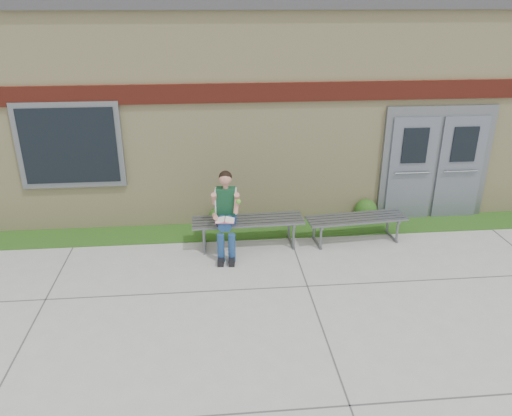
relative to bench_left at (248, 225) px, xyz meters
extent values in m
plane|color=#9E9E99|center=(-0.18, -2.00, -0.40)|extent=(80.00, 80.00, 0.00)
cube|color=#124314|center=(-0.18, 0.60, -0.39)|extent=(16.00, 0.80, 0.02)
cube|color=beige|center=(-0.18, 4.00, 1.60)|extent=(16.00, 6.00, 4.00)
cube|color=#3F3F42|center=(-0.18, 4.00, 3.70)|extent=(16.20, 6.20, 0.20)
cube|color=maroon|center=(-0.18, 0.97, 2.20)|extent=(16.00, 0.06, 0.35)
cube|color=slate|center=(-3.18, 0.96, 1.30)|extent=(1.90, 0.08, 1.60)
cube|color=black|center=(-3.18, 0.92, 1.30)|extent=(1.70, 0.04, 1.40)
cube|color=slate|center=(3.82, 0.96, 0.75)|extent=(2.20, 0.08, 2.30)
cube|color=slate|center=(3.32, 0.91, 0.65)|extent=(0.92, 0.06, 2.10)
cube|color=slate|center=(4.32, 0.91, 0.65)|extent=(0.92, 0.06, 2.10)
cube|color=slate|center=(0.00, 0.00, 0.10)|extent=(2.02, 0.62, 0.04)
cube|color=slate|center=(-0.80, 0.00, -0.17)|extent=(0.07, 0.56, 0.46)
cube|color=slate|center=(0.80, 0.00, -0.17)|extent=(0.07, 0.56, 0.46)
cube|color=slate|center=(2.00, 0.00, 0.06)|extent=(1.87, 0.67, 0.04)
cube|color=slate|center=(1.27, 0.00, -0.19)|extent=(0.09, 0.51, 0.42)
cube|color=slate|center=(2.73, 0.00, -0.19)|extent=(0.09, 0.51, 0.42)
cube|color=navy|center=(-0.38, -0.06, 0.20)|extent=(0.37, 0.28, 0.17)
cube|color=#0F391B|center=(-0.39, -0.08, 0.52)|extent=(0.35, 0.24, 0.48)
sphere|color=tan|center=(-0.39, -0.09, 0.94)|extent=(0.24, 0.24, 0.22)
sphere|color=black|center=(-0.39, -0.07, 0.96)|extent=(0.25, 0.25, 0.23)
cylinder|color=navy|center=(-0.50, -0.31, 0.22)|extent=(0.20, 0.45, 0.16)
cylinder|color=navy|center=(-0.32, -0.33, 0.22)|extent=(0.20, 0.45, 0.16)
cylinder|color=navy|center=(-0.51, -0.56, -0.14)|extent=(0.12, 0.12, 0.52)
cylinder|color=navy|center=(-0.32, -0.58, -0.14)|extent=(0.12, 0.12, 0.52)
cube|color=black|center=(-0.51, -0.64, -0.35)|extent=(0.13, 0.28, 0.10)
cube|color=black|center=(-0.33, -0.65, -0.35)|extent=(0.13, 0.28, 0.10)
cylinder|color=tan|center=(-0.59, -0.12, 0.58)|extent=(0.11, 0.24, 0.27)
cylinder|color=tan|center=(-0.20, -0.16, 0.58)|extent=(0.11, 0.24, 0.27)
cube|color=white|center=(-0.42, -0.45, 0.33)|extent=(0.34, 0.26, 0.02)
cube|color=#D44F7A|center=(-0.42, -0.45, 0.31)|extent=(0.34, 0.27, 0.01)
sphere|color=#60B530|center=(-0.18, -0.30, 0.59)|extent=(0.09, 0.09, 0.09)
sphere|color=#124314|center=(-0.52, 0.85, -0.19)|extent=(0.38, 0.38, 0.38)
sphere|color=#124314|center=(2.45, 0.85, -0.16)|extent=(0.44, 0.44, 0.44)
camera|label=1|loc=(-0.62, -8.13, 3.80)|focal=35.00mm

